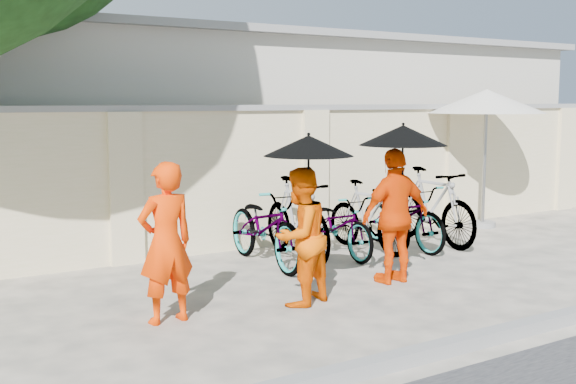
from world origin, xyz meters
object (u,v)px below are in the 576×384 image
patio_umbrella (486,103)px  monk_center (300,236)px  monk_right (396,216)px  monk_left (166,243)px

patio_umbrella → monk_center: bearing=-156.8°
monk_right → patio_umbrella: 4.51m
monk_left → patio_umbrella: bearing=-166.3°
monk_left → patio_umbrella: 7.11m
monk_right → monk_center: bearing=8.3°
monk_left → monk_center: bearing=169.3°
monk_left → monk_right: bearing=176.3°
monk_center → patio_umbrella: size_ratio=0.62×
monk_right → patio_umbrella: patio_umbrella is taller
monk_center → monk_right: size_ratio=0.91×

